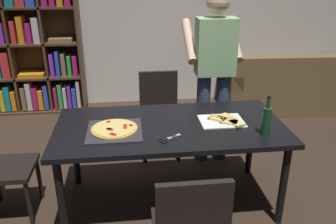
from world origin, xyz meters
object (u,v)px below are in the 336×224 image
(person_serving_pizza, at_px, (214,69))
(kitchen_scissors, at_px, (167,139))
(couch, at_px, (283,89))
(dining_table, at_px, (170,132))
(bookshelf, at_px, (27,45))
(chair_far_side, at_px, (159,108))
(pepperoni_pizza_on_tray, at_px, (114,130))
(wine_bottle, at_px, (266,120))

(person_serving_pizza, bearing_deg, kitchen_scissors, -120.68)
(couch, bearing_deg, dining_table, -133.67)
(bookshelf, xyz_separation_m, kitchen_scissors, (1.62, -2.63, -0.19))
(couch, bearing_deg, chair_far_side, -151.27)
(kitchen_scissors, bearing_deg, couch, 49.05)
(dining_table, height_order, couch, couch)
(bookshelf, bearing_deg, person_serving_pizza, -36.61)
(chair_far_side, xyz_separation_m, bookshelf, (-1.68, 1.42, 0.44))
(dining_table, bearing_deg, chair_far_side, 90.00)
(bookshelf, relative_size, pepperoni_pizza_on_tray, 4.60)
(kitchen_scissors, bearing_deg, chair_far_side, 87.33)
(wine_bottle, bearing_deg, bookshelf, 132.09)
(dining_table, height_order, person_serving_pizza, person_serving_pizza)
(pepperoni_pizza_on_tray, bearing_deg, wine_bottle, -9.47)
(dining_table, height_order, kitchen_scissors, kitchen_scissors)
(pepperoni_pizza_on_tray, height_order, wine_bottle, wine_bottle)
(kitchen_scissors, bearing_deg, bookshelf, 121.64)
(dining_table, bearing_deg, person_serving_pizza, 53.83)
(chair_far_side, height_order, bookshelf, bookshelf)
(chair_far_side, bearing_deg, couch, 28.73)
(chair_far_side, relative_size, kitchen_scissors, 4.71)
(person_serving_pizza, height_order, kitchen_scissors, person_serving_pizza)
(person_serving_pizza, xyz_separation_m, wine_bottle, (0.17, -0.99, -0.13))
(chair_far_side, distance_m, wine_bottle, 1.44)
(pepperoni_pizza_on_tray, distance_m, kitchen_scissors, 0.44)
(dining_table, height_order, pepperoni_pizza_on_tray, pepperoni_pizza_on_tray)
(couch, height_order, pepperoni_pizza_on_tray, couch)
(dining_table, xyz_separation_m, person_serving_pizza, (0.53, 0.73, 0.32))
(dining_table, height_order, bookshelf, bookshelf)
(pepperoni_pizza_on_tray, distance_m, wine_bottle, 1.17)
(dining_table, bearing_deg, wine_bottle, -20.65)
(bookshelf, height_order, pepperoni_pizza_on_tray, bookshelf)
(couch, xyz_separation_m, person_serving_pizza, (-1.37, -1.26, 0.70))
(couch, bearing_deg, bookshelf, 173.90)
(chair_far_side, bearing_deg, person_serving_pizza, -22.51)
(dining_table, height_order, chair_far_side, chair_far_side)
(wine_bottle, bearing_deg, person_serving_pizza, 99.61)
(pepperoni_pizza_on_tray, xyz_separation_m, wine_bottle, (1.15, -0.19, 0.10))
(couch, height_order, bookshelf, bookshelf)
(bookshelf, distance_m, wine_bottle, 3.55)
(dining_table, distance_m, bookshelf, 2.92)
(dining_table, distance_m, kitchen_scissors, 0.28)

